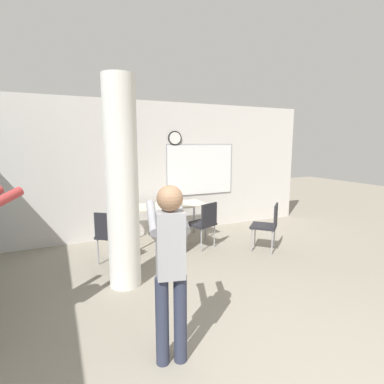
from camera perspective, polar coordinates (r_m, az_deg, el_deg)
name	(u,v)px	position (r m, az deg, el deg)	size (l,w,h in m)	color
wall_back	(143,169)	(6.36, -9.38, 4.25)	(8.00, 0.15, 2.80)	silver
support_pillar	(122,185)	(4.06, -13.17, 1.33)	(0.43, 0.43, 2.80)	silver
folding_table	(169,207)	(5.97, -4.47, -2.95)	(1.50, 0.68, 0.74)	beige
bottle_on_table	(178,200)	(5.87, -2.69, -1.56)	(0.07, 0.07, 0.27)	silver
chair_table_left	(111,233)	(5.05, -15.22, -7.53)	(0.62, 0.62, 0.87)	#232328
chair_table_right	(204,221)	(5.58, 2.26, -5.63)	(0.57, 0.57, 0.87)	#232328
chair_mid_room	(268,223)	(5.62, 14.25, -5.80)	(0.62, 0.62, 0.87)	#232328
person_playing_front	(170,261)	(2.64, -4.18, -12.94)	(0.45, 0.66, 1.61)	#2D3347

